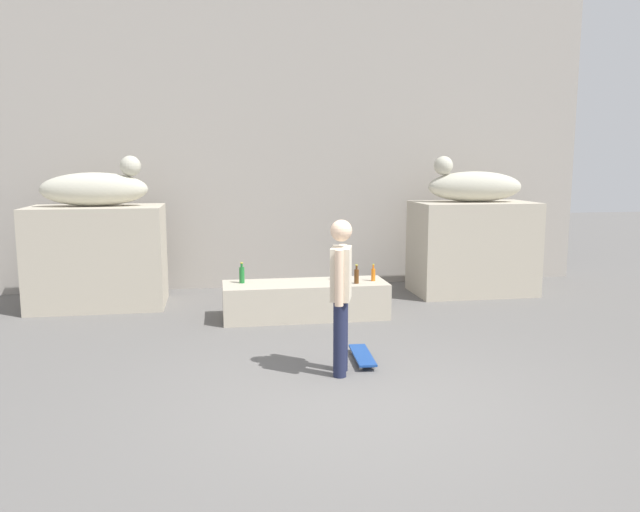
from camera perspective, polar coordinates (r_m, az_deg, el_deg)
ground_plane at (r=6.09m, az=3.18°, el=-13.22°), size 40.00×40.00×0.00m
facade_wall at (r=11.58m, az=-3.34°, el=10.84°), size 11.22×0.60×5.42m
pedestal_left at (r=10.32m, az=-19.70°, el=-0.08°), size 2.03×1.16×1.59m
pedestal_right at (r=11.05m, az=13.81°, el=0.73°), size 2.03×1.16×1.59m
statue_reclining_left at (r=10.22m, az=-19.81°, el=5.90°), size 1.62×0.63×0.78m
statue_reclining_right at (r=10.95m, az=13.83°, el=6.31°), size 1.66×0.75×0.78m
ledge_block at (r=9.13m, az=-1.36°, el=-4.06°), size 2.39×0.81×0.52m
skater at (r=6.60m, az=1.93°, el=-3.13°), size 0.29×0.52×1.67m
skateboard at (r=7.24m, az=3.90°, el=-9.08°), size 0.25×0.81×0.08m
bottle_orange at (r=9.22m, az=4.91°, el=-1.67°), size 0.06×0.06×0.25m
bottle_brown at (r=9.00m, az=3.37°, el=-1.82°), size 0.07×0.07×0.28m
bottle_clear at (r=9.25m, az=1.73°, el=-1.59°), size 0.07×0.07×0.26m
bottle_green at (r=9.09m, az=-7.18°, el=-1.70°), size 0.08×0.08×0.30m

